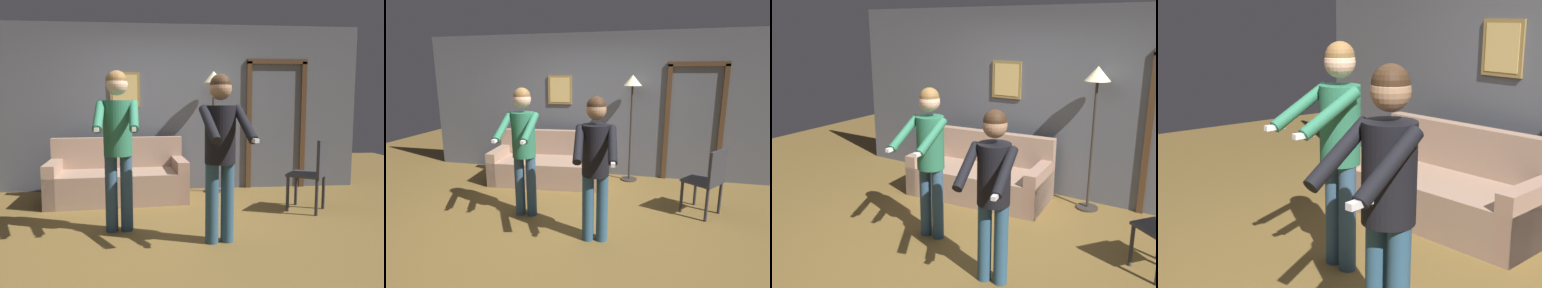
# 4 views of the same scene
# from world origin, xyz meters

# --- Properties ---
(couch) EXTENTS (1.97, 1.02, 0.87)m
(couch) POSITION_xyz_m (-0.60, 1.38, 0.28)
(couch) COLOR #997964
(couch) RESTS_ON ground_plane
(person_standing_left) EXTENTS (0.46, 0.69, 1.71)m
(person_standing_left) POSITION_xyz_m (-0.46, 0.02, 1.04)
(person_standing_left) COLOR #2F4D68
(person_standing_left) RESTS_ON ground_plane
(person_standing_right) EXTENTS (0.50, 0.62, 1.65)m
(person_standing_right) POSITION_xyz_m (0.56, -0.40, 0.99)
(person_standing_right) COLOR #2B506C
(person_standing_right) RESTS_ON ground_plane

